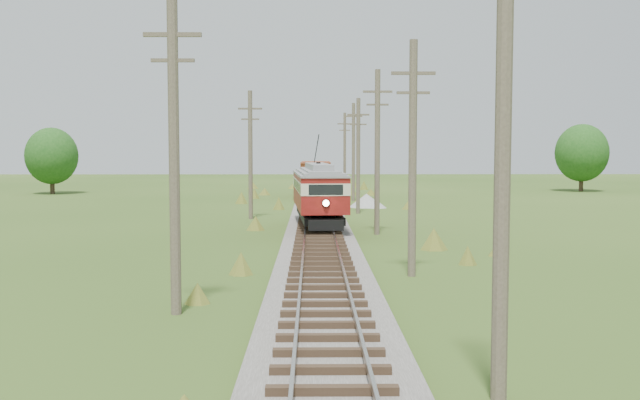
{
  "coord_description": "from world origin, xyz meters",
  "views": [
    {
      "loc": [
        -0.36,
        -7.89,
        4.62
      ],
      "look_at": [
        0.0,
        24.44,
        2.36
      ],
      "focal_mm": 40.0,
      "sensor_mm": 36.0,
      "label": 1
    }
  ],
  "objects": [
    {
      "name": "railbed_main",
      "position": [
        0.0,
        34.0,
        0.19
      ],
      "size": [
        3.6,
        96.0,
        0.57
      ],
      "color": "#605B54",
      "rests_on": "ground"
    },
    {
      "name": "streetcar",
      "position": [
        0.0,
        33.04,
        2.38
      ],
      "size": [
        3.2,
        11.0,
        4.98
      ],
      "rotation": [
        0.0,
        0.0,
        0.06
      ],
      "color": "black",
      "rests_on": "ground"
    },
    {
      "name": "gondola",
      "position": [
        0.0,
        63.39,
        2.14
      ],
      "size": [
        2.93,
        8.81,
        2.92
      ],
      "rotation": [
        0.0,
        0.0,
        -0.01
      ],
      "color": "black",
      "rests_on": "ground"
    },
    {
      "name": "gravel_pile",
      "position": [
        4.19,
        49.8,
        0.51
      ],
      "size": [
        3.01,
        3.19,
        1.1
      ],
      "color": "gray",
      "rests_on": "ground"
    },
    {
      "name": "utility_pole_r_1",
      "position": [
        3.1,
        5.0,
        4.4
      ],
      "size": [
        0.3,
        0.3,
        8.8
      ],
      "color": "brown",
      "rests_on": "ground"
    },
    {
      "name": "utility_pole_r_2",
      "position": [
        3.3,
        18.0,
        4.42
      ],
      "size": [
        1.6,
        0.3,
        8.6
      ],
      "color": "brown",
      "rests_on": "ground"
    },
    {
      "name": "utility_pole_r_3",
      "position": [
        3.2,
        31.0,
        4.63
      ],
      "size": [
        1.6,
        0.3,
        9.0
      ],
      "color": "brown",
      "rests_on": "ground"
    },
    {
      "name": "utility_pole_r_4",
      "position": [
        3.0,
        44.0,
        4.32
      ],
      "size": [
        1.6,
        0.3,
        8.4
      ],
      "color": "brown",
      "rests_on": "ground"
    },
    {
      "name": "utility_pole_r_5",
      "position": [
        3.4,
        57.0,
        4.58
      ],
      "size": [
        1.6,
        0.3,
        8.9
      ],
      "color": "brown",
      "rests_on": "ground"
    },
    {
      "name": "utility_pole_r_6",
      "position": [
        3.2,
        70.0,
        4.47
      ],
      "size": [
        1.6,
        0.3,
        8.7
      ],
      "color": "brown",
      "rests_on": "ground"
    },
    {
      "name": "utility_pole_l_a",
      "position": [
        -4.2,
        12.0,
        4.63
      ],
      "size": [
        1.6,
        0.3,
        9.0
      ],
      "color": "brown",
      "rests_on": "ground"
    },
    {
      "name": "utility_pole_l_b",
      "position": [
        -4.5,
        40.0,
        4.42
      ],
      "size": [
        1.6,
        0.3,
        8.6
      ],
      "color": "brown",
      "rests_on": "ground"
    },
    {
      "name": "tree_mid_a",
      "position": [
        -28.0,
        68.0,
        4.02
      ],
      "size": [
        5.46,
        5.46,
        7.03
      ],
      "color": "#38281C",
      "rests_on": "ground"
    },
    {
      "name": "tree_mid_b",
      "position": [
        30.0,
        72.0,
        4.33
      ],
      "size": [
        5.88,
        5.88,
        7.57
      ],
      "color": "#38281C",
      "rests_on": "ground"
    }
  ]
}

